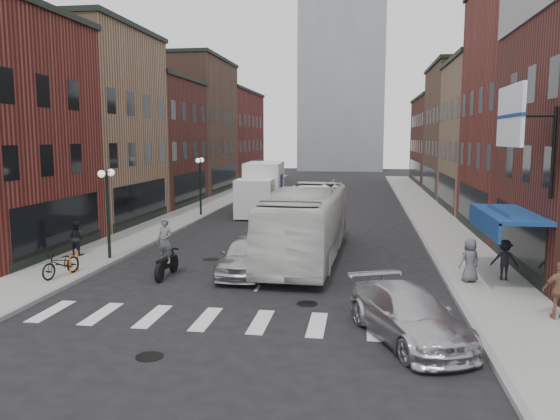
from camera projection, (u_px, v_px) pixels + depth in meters
The scene contains 29 objects.
ground at pixel (254, 293), 19.44m from camera, with size 160.00×160.00×0.00m, color black.
sidewalk_left at pixel (202, 208), 42.26m from camera, with size 3.00×74.00×0.15m, color gray.
sidewalk_right at pixel (428, 213), 39.73m from camera, with size 3.00×74.00×0.15m, color gray.
curb_left at pixel (221, 209), 42.04m from camera, with size 0.20×74.00×0.16m, color gray.
curb_right at pixel (407, 213), 39.97m from camera, with size 0.20×74.00×0.16m, color gray.
crosswalk_stripes at pixel (235, 321), 16.50m from camera, with size 12.00×2.20×0.01m, color silver.
bldg_left_mid_a at pixel (65, 127), 34.58m from camera, with size 10.30×10.20×12.30m.
bldg_left_mid_b at pixel (131, 142), 44.51m from camera, with size 10.30×10.20×10.30m.
bldg_left_far_a at pixel (176, 126), 55.10m from camera, with size 10.30×12.20×13.30m.
bldg_left_far_b at pixel (214, 136), 68.95m from camera, with size 10.30×16.20×11.30m.
bldg_right_mid_b at pixel (518, 136), 40.00m from camera, with size 10.30×10.20×11.30m.
bldg_right_far_a at pixel (486, 131), 50.71m from camera, with size 10.30×12.20×12.30m.
bldg_right_far_b at pixel (459, 141), 64.56m from camera, with size 10.30×16.20×10.30m.
awning_blue at pixel (503, 216), 20.22m from camera, with size 1.80×5.00×0.78m.
billboard_sign at pixel (513, 118), 17.85m from camera, with size 1.52×3.00×3.70m.
distant_tower at pixel (343, 22), 92.60m from camera, with size 14.00×14.00×50.00m, color #9399A0.
streetlamp_near at pixel (107, 197), 24.08m from camera, with size 0.32×1.22×4.11m.
streetlamp_far at pixel (200, 175), 37.80m from camera, with size 0.32×1.22×4.11m.
bike_rack at pixel (74, 262), 21.77m from camera, with size 0.08×0.68×0.80m.
box_truck at pixel (262, 189), 39.88m from camera, with size 2.93×8.54×3.66m.
motorcycle_rider at pixel (166, 250), 21.49m from camera, with size 0.69×2.33×2.37m.
transit_bus at pixel (307, 223), 24.85m from camera, with size 2.75×11.75×3.27m, color silver.
sedan_left_near at pixel (247, 256), 21.94m from camera, with size 1.84×4.58×1.56m, color silver.
sedan_left_far at pixel (276, 226), 29.16m from camera, with size 1.68×4.82×1.59m, color #B2AA91.
curb_car at pixel (409, 315), 14.85m from camera, with size 1.98×4.87×1.41m, color silver.
parked_bicycle at pixel (61, 263), 21.11m from camera, with size 0.68×1.96×1.03m, color black.
ped_left_solo at pixel (76, 238), 24.95m from camera, with size 0.77×0.44×1.58m, color black.
ped_right_a at pixel (505, 260), 20.62m from camera, with size 0.99×0.49×1.53m, color black.
ped_right_c at pixel (470, 260), 20.29m from camera, with size 0.80×0.52×1.64m, color #54565C.
Camera 1 is at (3.74, -18.53, 5.50)m, focal length 35.00 mm.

